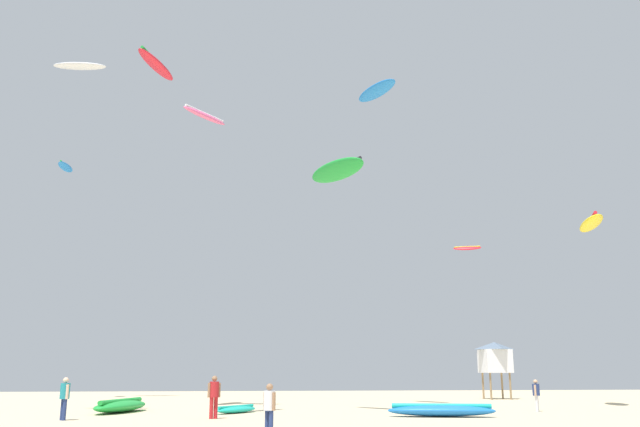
# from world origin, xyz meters

# --- Properties ---
(person_foreground) EXTENTS (0.35, 0.43, 1.54)m
(person_foreground) POSITION_xyz_m (-3.18, 5.58, 0.90)
(person_foreground) COLOR navy
(person_foreground) RESTS_ON ground
(person_midground) EXTENTS (0.38, 0.48, 1.69)m
(person_midground) POSITION_xyz_m (-11.00, 13.95, 0.99)
(person_midground) COLOR navy
(person_midground) RESTS_ON ground
(person_left) EXTENTS (0.53, 0.40, 1.75)m
(person_left) POSITION_xyz_m (-4.99, 14.10, 1.02)
(person_left) COLOR #B21E23
(person_left) RESTS_ON ground
(person_right) EXTENTS (0.35, 0.44, 1.55)m
(person_right) POSITION_xyz_m (10.86, 17.41, 0.91)
(person_right) COLOR silver
(person_right) RESTS_ON ground
(kite_grounded_near) EXTENTS (2.73, 5.51, 0.64)m
(kite_grounded_near) POSITION_xyz_m (-9.57, 19.47, 0.31)
(kite_grounded_near) COLOR green
(kite_grounded_near) RESTS_ON ground
(kite_grounded_mid) EXTENTS (4.85, 2.43, 0.58)m
(kite_grounded_mid) POSITION_xyz_m (4.84, 14.00, 0.27)
(kite_grounded_mid) COLOR blue
(kite_grounded_mid) RESTS_ON ground
(kite_grounded_far) EXTENTS (2.46, 2.96, 0.36)m
(kite_grounded_far) POSITION_xyz_m (-3.99, 18.11, 0.17)
(kite_grounded_far) COLOR #19B29E
(kite_grounded_far) RESTS_ON ground
(lifeguard_tower) EXTENTS (2.30, 2.30, 4.15)m
(lifeguard_tower) POSITION_xyz_m (15.33, 33.45, 3.05)
(lifeguard_tower) COLOR #8C704C
(lifeguard_tower) RESTS_ON ground
(kite_aloft_0) EXTENTS (2.13, 1.25, 0.50)m
(kite_aloft_0) POSITION_xyz_m (13.00, 31.73, 10.97)
(kite_aloft_0) COLOR red
(kite_aloft_3) EXTENTS (2.47, 2.61, 0.60)m
(kite_aloft_3) POSITION_xyz_m (-5.96, 15.61, 14.05)
(kite_aloft_3) COLOR #E5598C
(kite_aloft_4) EXTENTS (2.93, 4.66, 0.73)m
(kite_aloft_4) POSITION_xyz_m (16.88, 21.16, 10.61)
(kite_aloft_4) COLOR yellow
(kite_aloft_5) EXTENTS (4.30, 1.55, 0.42)m
(kite_aloft_5) POSITION_xyz_m (-17.05, 36.21, 25.95)
(kite_aloft_5) COLOR white
(kite_aloft_6) EXTENTS (2.52, 4.38, 0.80)m
(kite_aloft_6) POSITION_xyz_m (-9.23, 22.02, 19.64)
(kite_aloft_6) COLOR red
(kite_aloft_7) EXTENTS (3.01, 4.18, 1.05)m
(kite_aloft_7) POSITION_xyz_m (0.81, 17.26, 12.06)
(kite_aloft_7) COLOR green
(kite_aloft_8) EXTENTS (1.00, 2.76, 0.42)m
(kite_aloft_8) POSITION_xyz_m (-17.71, 37.36, 17.76)
(kite_aloft_8) COLOR blue
(kite_aloft_9) EXTENTS (2.45, 3.92, 0.64)m
(kite_aloft_9) POSITION_xyz_m (4.30, 22.90, 19.19)
(kite_aloft_9) COLOR blue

